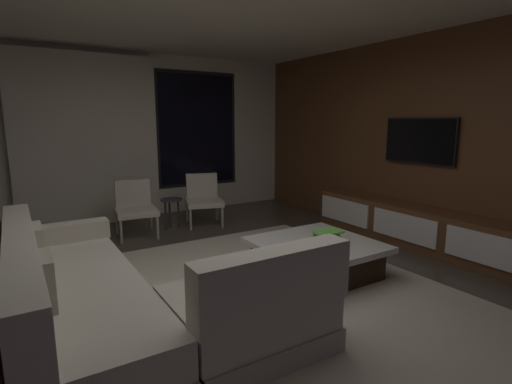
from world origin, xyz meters
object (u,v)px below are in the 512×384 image
at_px(book_stack_on_coffee_table, 327,236).
at_px(media_console, 418,228).
at_px(sectional_couch, 121,302).
at_px(coffee_table, 316,258).
at_px(side_stool, 171,204).
at_px(accent_chair_by_curtain, 135,205).
at_px(accent_chair_near_window, 203,197).
at_px(mounted_tv, 419,141).

relative_size(book_stack_on_coffee_table, media_console, 0.10).
distance_m(sectional_couch, coffee_table, 2.04).
relative_size(side_stool, media_console, 0.15).
xyz_separation_m(coffee_table, book_stack_on_coffee_table, (0.14, -0.02, 0.22)).
height_order(coffee_table, accent_chair_by_curtain, accent_chair_by_curtain).
xyz_separation_m(side_stool, media_console, (2.37, -2.51, -0.12)).
relative_size(accent_chair_by_curtain, media_console, 0.25).
xyz_separation_m(coffee_table, accent_chair_near_window, (-0.13, 2.55, 0.25)).
bearing_deg(accent_chair_by_curtain, sectional_couch, -107.31).
height_order(media_console, mounted_tv, mounted_tv).
xyz_separation_m(sectional_couch, side_stool, (1.38, 2.70, 0.08)).
bearing_deg(accent_chair_near_window, accent_chair_by_curtain, -176.77).
xyz_separation_m(book_stack_on_coffee_table, accent_chair_by_curtain, (-1.34, 2.50, 0.02)).
height_order(accent_chair_by_curtain, media_console, accent_chair_by_curtain).
distance_m(book_stack_on_coffee_table, accent_chair_near_window, 2.58).
xyz_separation_m(coffee_table, side_stool, (-0.66, 2.53, 0.19)).
bearing_deg(book_stack_on_coffee_table, accent_chair_near_window, 95.80).
bearing_deg(mounted_tv, accent_chair_by_curtain, 143.76).
relative_size(book_stack_on_coffee_table, mounted_tv, 0.29).
distance_m(accent_chair_by_curtain, media_console, 3.83).
bearing_deg(coffee_table, accent_chair_near_window, 92.81).
bearing_deg(sectional_couch, accent_chair_near_window, 54.96).
height_order(coffee_table, media_console, media_console).
bearing_deg(mounted_tv, book_stack_on_coffee_table, -172.56).
distance_m(coffee_table, book_stack_on_coffee_table, 0.26).
bearing_deg(coffee_table, accent_chair_by_curtain, 115.83).
bearing_deg(sectional_couch, book_stack_on_coffee_table, 4.14).
relative_size(accent_chair_near_window, accent_chair_by_curtain, 1.00).
bearing_deg(side_stool, book_stack_on_coffee_table, -72.72).
relative_size(coffee_table, mounted_tv, 1.14).
height_order(coffee_table, book_stack_on_coffee_table, book_stack_on_coffee_table).
height_order(book_stack_on_coffee_table, mounted_tv, mounted_tv).
xyz_separation_m(accent_chair_near_window, side_stool, (-0.53, -0.02, -0.06)).
bearing_deg(media_console, accent_chair_near_window, 126.02).
bearing_deg(media_console, mounted_tv, 47.62).
height_order(book_stack_on_coffee_table, accent_chair_by_curtain, accent_chair_by_curtain).
distance_m(side_stool, media_console, 3.45).
xyz_separation_m(coffee_table, media_console, (1.72, 0.02, 0.06)).
bearing_deg(media_console, coffee_table, -179.46).
bearing_deg(book_stack_on_coffee_table, accent_chair_by_curtain, 118.16).
relative_size(accent_chair_near_window, media_console, 0.25).
bearing_deg(sectional_couch, media_console, 2.88).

